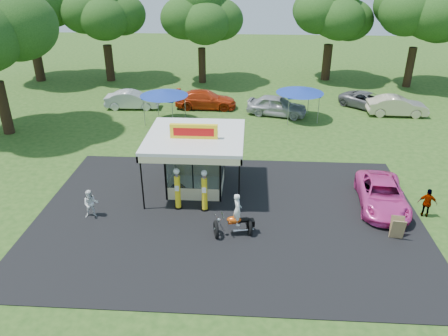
{
  "coord_description": "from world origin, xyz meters",
  "views": [
    {
      "loc": [
        1.02,
        -17.42,
        12.42
      ],
      "look_at": [
        -0.33,
        4.0,
        1.86
      ],
      "focal_mm": 35.0,
      "sensor_mm": 36.0,
      "label": 1
    }
  ],
  "objects_px": {
    "gas_station_kiosk": "(196,161)",
    "gas_pump_right": "(204,191)",
    "bg_car_a": "(132,100)",
    "pink_sedan": "(382,195)",
    "bg_car_c": "(277,106)",
    "gas_pump_left": "(178,190)",
    "spectator_west": "(91,204)",
    "spectator_east_b": "(427,203)",
    "bg_car_b": "(206,99)",
    "a_frame_sign": "(397,228)",
    "bg_car_d": "(368,101)",
    "kiosk_car": "(201,165)",
    "tent_west": "(164,93)",
    "tent_east": "(300,90)",
    "bg_car_e": "(397,106)",
    "motorcycle": "(236,219)"
  },
  "relations": [
    {
      "from": "gas_station_kiosk",
      "to": "gas_pump_right",
      "type": "distance_m",
      "value": 2.61
    },
    {
      "from": "gas_pump_right",
      "to": "bg_car_a",
      "type": "bearing_deg",
      "value": 115.97
    },
    {
      "from": "pink_sedan",
      "to": "bg_car_c",
      "type": "distance_m",
      "value": 15.55
    },
    {
      "from": "gas_pump_left",
      "to": "spectator_west",
      "type": "xyz_separation_m",
      "value": [
        -4.37,
        -1.11,
        -0.38
      ]
    },
    {
      "from": "gas_station_kiosk",
      "to": "spectator_east_b",
      "type": "xyz_separation_m",
      "value": [
        12.34,
        -2.3,
        -0.98
      ]
    },
    {
      "from": "gas_station_kiosk",
      "to": "bg_car_b",
      "type": "distance_m",
      "value": 14.92
    },
    {
      "from": "a_frame_sign",
      "to": "spectator_west",
      "type": "distance_m",
      "value": 15.36
    },
    {
      "from": "gas_pump_right",
      "to": "bg_car_d",
      "type": "distance_m",
      "value": 22.11
    },
    {
      "from": "gas_pump_right",
      "to": "kiosk_car",
      "type": "relative_size",
      "value": 0.85
    },
    {
      "from": "tent_west",
      "to": "gas_station_kiosk",
      "type": "bearing_deg",
      "value": -70.62
    },
    {
      "from": "bg_car_c",
      "to": "spectator_east_b",
      "type": "bearing_deg",
      "value": -141.44
    },
    {
      "from": "gas_station_kiosk",
      "to": "tent_east",
      "type": "distance_m",
      "value": 14.32
    },
    {
      "from": "spectator_east_b",
      "to": "tent_west",
      "type": "xyz_separation_m",
      "value": [
        -16.23,
        13.35,
        1.63
      ]
    },
    {
      "from": "kiosk_car",
      "to": "bg_car_b",
      "type": "distance_m",
      "value": 12.69
    },
    {
      "from": "a_frame_sign",
      "to": "tent_west",
      "type": "bearing_deg",
      "value": 139.66
    },
    {
      "from": "bg_car_b",
      "to": "bg_car_c",
      "type": "bearing_deg",
      "value": -103.62
    },
    {
      "from": "gas_pump_left",
      "to": "bg_car_a",
      "type": "height_order",
      "value": "gas_pump_left"
    },
    {
      "from": "bg_car_e",
      "to": "tent_west",
      "type": "xyz_separation_m",
      "value": [
        -19.32,
        -2.86,
        1.61
      ]
    },
    {
      "from": "spectator_east_b",
      "to": "bg_car_c",
      "type": "relative_size",
      "value": 0.32
    },
    {
      "from": "gas_station_kiosk",
      "to": "bg_car_b",
      "type": "xyz_separation_m",
      "value": [
        -0.97,
        14.85,
        -1.0
      ]
    },
    {
      "from": "gas_pump_left",
      "to": "bg_car_b",
      "type": "distance_m",
      "value": 17.19
    },
    {
      "from": "bg_car_d",
      "to": "bg_car_e",
      "type": "relative_size",
      "value": 1.0
    },
    {
      "from": "bg_car_d",
      "to": "bg_car_a",
      "type": "bearing_deg",
      "value": 135.62
    },
    {
      "from": "spectator_west",
      "to": "bg_car_a",
      "type": "height_order",
      "value": "spectator_west"
    },
    {
      "from": "spectator_east_b",
      "to": "tent_east",
      "type": "height_order",
      "value": "tent_east"
    },
    {
      "from": "gas_pump_right",
      "to": "a_frame_sign",
      "type": "bearing_deg",
      "value": -11.85
    },
    {
      "from": "bg_car_c",
      "to": "kiosk_car",
      "type": "bearing_deg",
      "value": 168.78
    },
    {
      "from": "bg_car_b",
      "to": "bg_car_d",
      "type": "distance_m",
      "value": 14.39
    },
    {
      "from": "kiosk_car",
      "to": "bg_car_d",
      "type": "relative_size",
      "value": 0.57
    },
    {
      "from": "gas_pump_right",
      "to": "spectator_east_b",
      "type": "distance_m",
      "value": 11.62
    },
    {
      "from": "gas_pump_right",
      "to": "a_frame_sign",
      "type": "xyz_separation_m",
      "value": [
        9.51,
        -1.99,
        -0.58
      ]
    },
    {
      "from": "kiosk_car",
      "to": "bg_car_c",
      "type": "distance_m",
      "value": 12.29
    },
    {
      "from": "bg_car_c",
      "to": "bg_car_d",
      "type": "distance_m",
      "value": 8.48
    },
    {
      "from": "gas_pump_left",
      "to": "a_frame_sign",
      "type": "xyz_separation_m",
      "value": [
        10.95,
        -2.09,
        -0.59
      ]
    },
    {
      "from": "gas_station_kiosk",
      "to": "bg_car_c",
      "type": "bearing_deg",
      "value": 68.4
    },
    {
      "from": "a_frame_sign",
      "to": "tent_west",
      "type": "xyz_separation_m",
      "value": [
        -14.12,
        15.48,
        1.86
      ]
    },
    {
      "from": "kiosk_car",
      "to": "spectator_west",
      "type": "xyz_separation_m",
      "value": [
        -5.09,
        -5.65,
        0.3
      ]
    },
    {
      "from": "gas_pump_left",
      "to": "tent_west",
      "type": "relative_size",
      "value": 0.63
    },
    {
      "from": "spectator_west",
      "to": "bg_car_a",
      "type": "xyz_separation_m",
      "value": [
        -2.37,
        17.83,
        -0.0
      ]
    },
    {
      "from": "a_frame_sign",
      "to": "bg_car_a",
      "type": "bearing_deg",
      "value": 140.54
    },
    {
      "from": "bg_car_a",
      "to": "tent_east",
      "type": "xyz_separation_m",
      "value": [
        14.48,
        -1.92,
        1.67
      ]
    },
    {
      "from": "gas_station_kiosk",
      "to": "tent_west",
      "type": "relative_size",
      "value": 1.4
    },
    {
      "from": "a_frame_sign",
      "to": "bg_car_a",
      "type": "height_order",
      "value": "bg_car_a"
    },
    {
      "from": "motorcycle",
      "to": "gas_pump_left",
      "type": "bearing_deg",
      "value": 132.11
    },
    {
      "from": "bg_car_b",
      "to": "bg_car_e",
      "type": "distance_m",
      "value": 16.42
    },
    {
      "from": "bg_car_d",
      "to": "tent_east",
      "type": "relative_size",
      "value": 1.29
    },
    {
      "from": "gas_pump_left",
      "to": "kiosk_car",
      "type": "bearing_deg",
      "value": 80.94
    },
    {
      "from": "gas_pump_right",
      "to": "bg_car_d",
      "type": "xyz_separation_m",
      "value": [
        12.68,
        18.11,
        -0.46
      ]
    },
    {
      "from": "spectator_west",
      "to": "bg_car_b",
      "type": "bearing_deg",
      "value": 61.22
    },
    {
      "from": "gas_station_kiosk",
      "to": "motorcycle",
      "type": "relative_size",
      "value": 2.3
    }
  ]
}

